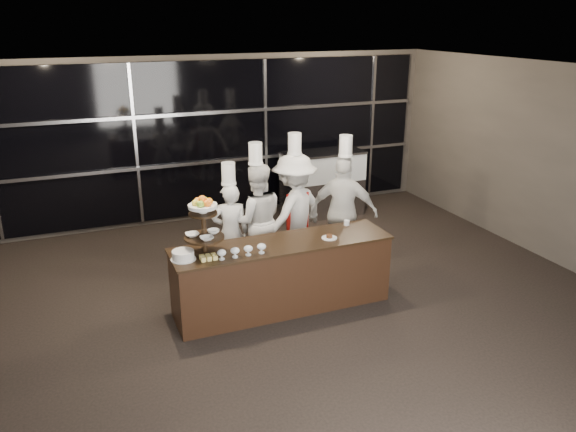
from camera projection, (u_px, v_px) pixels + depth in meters
name	position (u px, v px, depth m)	size (l,w,h in m)	color
room	(319.00, 231.00, 5.88)	(10.00, 10.00, 10.00)	black
window_wall	(203.00, 140.00, 10.18)	(8.60, 0.10, 2.80)	black
buffet_counter	(282.00, 275.00, 7.26)	(2.84, 0.74, 0.92)	black
display_stand	(203.00, 222.00, 6.61)	(0.48, 0.48, 0.74)	black
compotes	(242.00, 250.00, 6.67)	(0.61, 0.11, 0.12)	silver
layer_cake	(183.00, 255.00, 6.59)	(0.30, 0.30, 0.11)	white
pastry_squares	(208.00, 257.00, 6.60)	(0.20, 0.13, 0.05)	#ECD773
small_plate	(329.00, 237.00, 7.23)	(0.20, 0.20, 0.05)	white
chef_cup	(347.00, 223.00, 7.68)	(0.08, 0.08, 0.07)	white
display_case	(322.00, 180.00, 10.65)	(1.54, 0.67, 1.24)	#A5A5AA
chef_a	(231.00, 230.00, 7.96)	(0.59, 0.45, 1.75)	silver
chef_b	(257.00, 219.00, 8.10)	(0.91, 0.77, 1.98)	silver
chef_c	(294.00, 212.00, 8.30)	(1.32, 1.12, 2.07)	silver
chef_d	(343.00, 211.00, 8.36)	(1.08, 0.91, 2.03)	white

